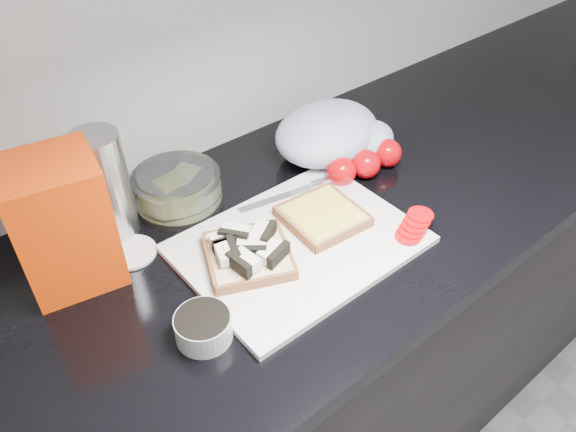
{
  "coord_description": "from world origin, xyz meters",
  "views": [
    {
      "loc": [
        -0.45,
        0.59,
        1.58
      ],
      "look_at": [
        0.02,
        1.17,
        0.95
      ],
      "focal_mm": 35.0,
      "sensor_mm": 36.0,
      "label": 1
    }
  ],
  "objects_px": {
    "glass_bowl": "(178,190)",
    "bread_bag": "(62,223)",
    "steel_canister": "(105,186)",
    "cutting_board": "(299,244)"
  },
  "relations": [
    {
      "from": "glass_bowl",
      "to": "bread_bag",
      "type": "height_order",
      "value": "bread_bag"
    },
    {
      "from": "steel_canister",
      "to": "cutting_board",
      "type": "bearing_deg",
      "value": -46.65
    },
    {
      "from": "bread_bag",
      "to": "steel_canister",
      "type": "distance_m",
      "value": 0.11
    },
    {
      "from": "cutting_board",
      "to": "bread_bag",
      "type": "bearing_deg",
      "value": 150.72
    },
    {
      "from": "glass_bowl",
      "to": "bread_bag",
      "type": "distance_m",
      "value": 0.24
    },
    {
      "from": "bread_bag",
      "to": "cutting_board",
      "type": "bearing_deg",
      "value": -18.45
    },
    {
      "from": "cutting_board",
      "to": "steel_canister",
      "type": "xyz_separation_m",
      "value": [
        -0.23,
        0.24,
        0.09
      ]
    },
    {
      "from": "bread_bag",
      "to": "steel_canister",
      "type": "height_order",
      "value": "bread_bag"
    },
    {
      "from": "glass_bowl",
      "to": "steel_canister",
      "type": "bearing_deg",
      "value": 177.09
    },
    {
      "from": "bread_bag",
      "to": "glass_bowl",
      "type": "bearing_deg",
      "value": 24.1
    }
  ]
}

